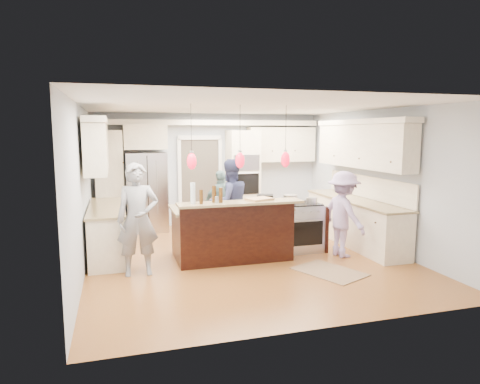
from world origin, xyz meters
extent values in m
plane|color=#AA6E2E|center=(0.00, 0.00, 0.00)|extent=(6.00, 6.00, 0.00)
cube|color=#B2BCC6|center=(0.00, 3.00, 1.35)|extent=(5.50, 0.04, 2.70)
cube|color=#B2BCC6|center=(0.00, -3.00, 1.35)|extent=(5.50, 0.04, 2.70)
cube|color=#B2BCC6|center=(-2.75, 0.00, 1.35)|extent=(0.04, 6.00, 2.70)
cube|color=#B2BCC6|center=(2.75, 0.00, 1.35)|extent=(0.04, 6.00, 2.70)
cube|color=white|center=(0.00, 0.00, 2.70)|extent=(5.50, 6.00, 0.04)
cube|color=#B7B7BC|center=(-1.55, 2.64, 0.90)|extent=(0.90, 0.70, 1.80)
cube|color=#F4E9C6|center=(0.75, 2.67, 1.15)|extent=(0.72, 0.64, 2.30)
cube|color=black|center=(0.75, 2.34, 1.55)|extent=(0.60, 0.02, 0.35)
cube|color=black|center=(0.75, 2.34, 1.05)|extent=(0.60, 0.02, 0.50)
cylinder|color=#B7B7BC|center=(0.75, 2.31, 1.30)|extent=(0.55, 0.02, 0.02)
cube|color=#F4E9C6|center=(-2.35, 2.70, 1.15)|extent=(0.60, 0.58, 2.30)
cube|color=#F4E9C6|center=(-1.55, 2.70, 2.15)|extent=(0.95, 0.58, 0.55)
cube|color=#F4E9C6|center=(1.80, 2.82, 1.95)|extent=(1.70, 0.35, 0.85)
cube|color=beige|center=(0.00, 2.80, 2.48)|extent=(5.30, 0.38, 0.12)
cube|color=#4C443A|center=(-0.25, 2.99, 1.05)|extent=(0.90, 0.06, 2.10)
cube|color=white|center=(-0.25, 2.95, 2.13)|extent=(1.04, 0.06, 0.10)
cube|color=#F4E9C6|center=(2.40, 0.30, 0.44)|extent=(0.60, 3.00, 0.88)
cube|color=tan|center=(2.40, 0.30, 0.90)|extent=(0.64, 3.05, 0.04)
cube|color=#F4E9C6|center=(2.52, 0.30, 1.98)|extent=(0.35, 3.00, 0.85)
cube|color=beige|center=(2.51, 0.30, 2.46)|extent=(0.37, 3.10, 0.10)
cube|color=#F4E9C6|center=(-2.40, 0.80, 0.44)|extent=(0.60, 2.20, 0.88)
cube|color=tan|center=(-2.40, 0.80, 0.90)|extent=(0.64, 2.25, 0.04)
cube|color=#F4E9C6|center=(-2.52, 0.80, 1.98)|extent=(0.35, 2.20, 0.85)
cube|color=beige|center=(-2.51, 0.80, 2.46)|extent=(0.37, 2.30, 0.10)
cube|color=black|center=(-0.25, 0.15, 0.44)|extent=(2.00, 1.00, 0.88)
cube|color=tan|center=(-0.25, 0.15, 0.90)|extent=(2.10, 1.10, 0.04)
cube|color=black|center=(-0.25, -0.41, 0.54)|extent=(2.00, 0.12, 1.08)
cube|color=tan|center=(-0.25, -0.55, 1.10)|extent=(2.10, 0.42, 0.04)
cube|color=black|center=(0.49, 0.33, 1.00)|extent=(0.37, 0.34, 0.16)
cube|color=#B7B7BC|center=(1.13, 0.15, 0.45)|extent=(0.76, 0.66, 0.90)
cube|color=black|center=(1.13, -0.19, 0.40)|extent=(0.65, 0.01, 0.45)
cube|color=black|center=(1.13, 0.15, 0.91)|extent=(0.72, 0.59, 0.02)
cube|color=black|center=(1.54, 0.15, 0.44)|extent=(0.06, 0.71, 0.88)
cylinder|color=black|center=(-1.05, -0.51, 2.33)|extent=(0.01, 0.01, 0.75)
ellipsoid|color=#F80E29|center=(-1.05, -0.51, 1.80)|extent=(0.15, 0.15, 0.26)
cylinder|color=black|center=(-0.25, -0.51, 2.33)|extent=(0.01, 0.01, 0.75)
ellipsoid|color=#F80E29|center=(-0.25, -0.51, 1.80)|extent=(0.15, 0.15, 0.26)
cylinder|color=black|center=(0.55, -0.51, 2.33)|extent=(0.01, 0.01, 0.75)
ellipsoid|color=#F80E29|center=(0.55, -0.51, 1.80)|extent=(0.15, 0.15, 0.26)
imported|color=gray|center=(-1.91, -0.45, 0.89)|extent=(0.66, 0.43, 1.79)
imported|color=navy|center=(-0.06, 0.86, 0.87)|extent=(0.96, 0.81, 1.74)
imported|color=slate|center=(-0.05, 1.60, 0.72)|extent=(0.90, 0.51, 1.45)
imported|color=#A68DBE|center=(1.73, -0.44, 0.78)|extent=(0.75, 1.10, 1.56)
cube|color=#8E704D|center=(1.07, -1.20, 0.01)|extent=(1.12, 1.29, 0.01)
cylinder|color=silver|center=(-1.05, -0.55, 1.29)|extent=(0.10, 0.10, 0.34)
cylinder|color=#3F250B|center=(-0.69, -0.49, 1.26)|extent=(0.08, 0.08, 0.27)
cylinder|color=#3F250B|center=(-0.92, -0.60, 1.24)|extent=(0.08, 0.08, 0.23)
cylinder|color=#3F250B|center=(-0.59, -0.55, 1.24)|extent=(0.08, 0.08, 0.25)
cylinder|color=#B7B7BC|center=(-0.67, -0.60, 1.18)|extent=(0.06, 0.06, 0.11)
cube|color=tan|center=(0.11, -0.47, 1.14)|extent=(0.50, 0.43, 0.03)
cylinder|color=#B7B7BC|center=(0.97, 0.25, 1.00)|extent=(0.26, 0.26, 0.15)
cylinder|color=#B7B7BC|center=(1.36, 0.11, 0.97)|extent=(0.21, 0.21, 0.10)
camera|label=1|loc=(-2.21, -7.23, 2.26)|focal=32.00mm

